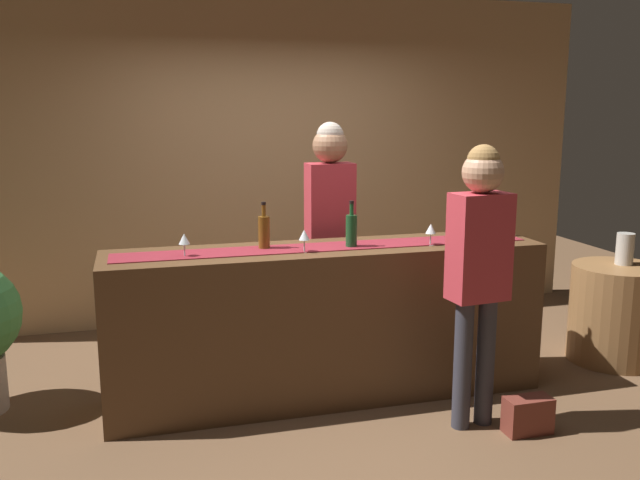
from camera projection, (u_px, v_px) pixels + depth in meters
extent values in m
plane|color=brown|center=(327.00, 394.00, 4.57)|extent=(10.00, 10.00, 0.00)
cube|color=tan|center=(269.00, 159.00, 6.09)|extent=(6.00, 0.12, 2.90)
cube|color=#543821|center=(327.00, 322.00, 4.48)|extent=(2.86, 0.60, 1.02)
cube|color=maroon|center=(327.00, 247.00, 4.38)|extent=(2.72, 0.28, 0.01)
cylinder|color=#B2C6C1|center=(499.00, 221.00, 4.76)|extent=(0.07, 0.07, 0.21)
cylinder|color=#B2C6C1|center=(500.00, 201.00, 4.73)|extent=(0.03, 0.03, 0.08)
cylinder|color=black|center=(500.00, 194.00, 4.72)|extent=(0.03, 0.03, 0.02)
cylinder|color=brown|center=(264.00, 233.00, 4.31)|extent=(0.07, 0.07, 0.21)
cylinder|color=brown|center=(264.00, 211.00, 4.28)|extent=(0.03, 0.03, 0.08)
cylinder|color=black|center=(264.00, 203.00, 4.27)|extent=(0.03, 0.03, 0.02)
cylinder|color=#194723|center=(351.00, 231.00, 4.36)|extent=(0.07, 0.07, 0.21)
cylinder|color=#194723|center=(352.00, 209.00, 4.34)|extent=(0.03, 0.03, 0.08)
cylinder|color=black|center=(352.00, 202.00, 4.33)|extent=(0.03, 0.03, 0.02)
cylinder|color=silver|center=(304.00, 252.00, 4.22)|extent=(0.06, 0.06, 0.00)
cylinder|color=silver|center=(304.00, 246.00, 4.22)|extent=(0.01, 0.01, 0.08)
cone|color=silver|center=(304.00, 235.00, 4.20)|extent=(0.07, 0.07, 0.06)
cylinder|color=silver|center=(430.00, 245.00, 4.44)|extent=(0.06, 0.06, 0.00)
cylinder|color=silver|center=(430.00, 239.00, 4.44)|extent=(0.01, 0.01, 0.08)
cone|color=silver|center=(431.00, 229.00, 4.42)|extent=(0.07, 0.07, 0.06)
cylinder|color=silver|center=(185.00, 256.00, 4.09)|extent=(0.06, 0.06, 0.00)
cylinder|color=silver|center=(185.00, 250.00, 4.09)|extent=(0.01, 0.01, 0.08)
cone|color=silver|center=(184.00, 239.00, 4.07)|extent=(0.07, 0.07, 0.06)
cylinder|color=#26262B|center=(340.00, 307.00, 5.11)|extent=(0.11, 0.11, 0.84)
cylinder|color=#26262B|center=(319.00, 309.00, 5.07)|extent=(0.11, 0.11, 0.84)
cube|color=#B7333D|center=(330.00, 209.00, 4.95)|extent=(0.34, 0.21, 0.67)
sphere|color=#9E7051|center=(330.00, 145.00, 4.86)|extent=(0.25, 0.25, 0.25)
sphere|color=#AD9E8E|center=(330.00, 136.00, 4.85)|extent=(0.20, 0.20, 0.20)
cylinder|color=#33333D|center=(463.00, 365.00, 4.03)|extent=(0.11, 0.11, 0.79)
cylinder|color=#33333D|center=(485.00, 361.00, 4.09)|extent=(0.11, 0.11, 0.79)
cube|color=#B7333D|center=(479.00, 247.00, 3.92)|extent=(0.36, 0.23, 0.63)
sphere|color=tan|center=(483.00, 172.00, 3.84)|extent=(0.24, 0.24, 0.24)
sphere|color=olive|center=(483.00, 161.00, 3.83)|extent=(0.19, 0.19, 0.19)
cylinder|color=olive|center=(616.00, 313.00, 5.14)|extent=(0.68, 0.68, 0.74)
cylinder|color=#B7B2A8|center=(625.00, 249.00, 5.10)|extent=(0.13, 0.13, 0.24)
cube|color=brown|center=(528.00, 415.00, 4.01)|extent=(0.28, 0.14, 0.22)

